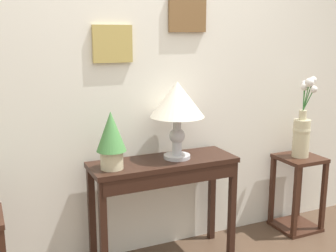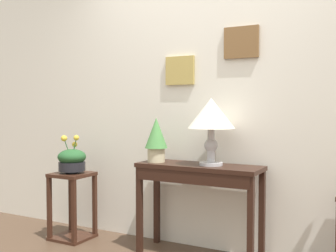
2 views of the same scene
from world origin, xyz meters
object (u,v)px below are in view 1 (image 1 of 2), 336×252
at_px(potted_plant_on_console, 111,137).
at_px(flower_vase_tall_right, 302,129).
at_px(pedestal_stand_right, 297,193).
at_px(table_lamp, 177,103).
at_px(console_table, 165,179).

xyz_separation_m(potted_plant_on_console, flower_vase_tall_right, (1.61, 0.04, -0.11)).
bearing_deg(pedestal_stand_right, table_lamp, -179.62).
relative_size(potted_plant_on_console, flower_vase_tall_right, 0.57).
distance_m(console_table, table_lamp, 0.53).
relative_size(table_lamp, potted_plant_on_console, 1.43).
bearing_deg(pedestal_stand_right, console_table, -178.67).
xyz_separation_m(pedestal_stand_right, flower_vase_tall_right, (0.00, -0.00, 0.55)).
distance_m(potted_plant_on_console, pedestal_stand_right, 1.74).
xyz_separation_m(table_lamp, pedestal_stand_right, (1.12, 0.01, -0.84)).
relative_size(table_lamp, flower_vase_tall_right, 0.82).
distance_m(console_table, potted_plant_on_console, 0.51).
bearing_deg(console_table, pedestal_stand_right, 1.33).
bearing_deg(flower_vase_tall_right, console_table, -178.80).
bearing_deg(pedestal_stand_right, potted_plant_on_console, -178.35).
bearing_deg(table_lamp, potted_plant_on_console, -175.41).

